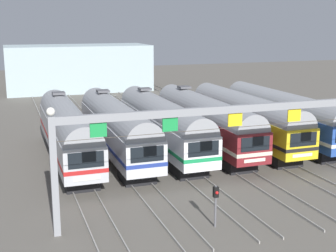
{
  "coord_description": "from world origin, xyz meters",
  "views": [
    {
      "loc": [
        -14.55,
        -37.52,
        11.19
      ],
      "look_at": [
        -1.86,
        -1.22,
        2.65
      ],
      "focal_mm": 50.29,
      "sensor_mm": 36.0,
      "label": 1
    }
  ],
  "objects_px": {
    "commuter_train_maroon": "(205,120)",
    "commuter_train_yellow": "(245,117)",
    "commuter_train_blue": "(283,114)",
    "yard_signal_mast": "(216,198)",
    "commuter_train_silver": "(116,126)",
    "catenary_gantry": "(265,122)",
    "commuter_train_stainless": "(67,130)",
    "commuter_train_white": "(162,123)"
  },
  "relations": [
    {
      "from": "commuter_train_blue",
      "to": "commuter_train_white",
      "type": "bearing_deg",
      "value": 179.98
    },
    {
      "from": "commuter_train_silver",
      "to": "yard_signal_mast",
      "type": "relative_size",
      "value": 7.48
    },
    {
      "from": "commuter_train_white",
      "to": "commuter_train_yellow",
      "type": "relative_size",
      "value": 1.0
    },
    {
      "from": "commuter_train_silver",
      "to": "yard_signal_mast",
      "type": "bearing_deg",
      "value": -82.55
    },
    {
      "from": "commuter_train_white",
      "to": "commuter_train_blue",
      "type": "bearing_deg",
      "value": -0.02
    },
    {
      "from": "commuter_train_stainless",
      "to": "catenary_gantry",
      "type": "xyz_separation_m",
      "value": [
        10.05,
        -13.5,
        2.65
      ]
    },
    {
      "from": "commuter_train_stainless",
      "to": "commuter_train_yellow",
      "type": "distance_m",
      "value": 16.09
    },
    {
      "from": "commuter_train_maroon",
      "to": "commuter_train_blue",
      "type": "distance_m",
      "value": 8.04
    },
    {
      "from": "commuter_train_stainless",
      "to": "commuter_train_silver",
      "type": "height_order",
      "value": "same"
    },
    {
      "from": "yard_signal_mast",
      "to": "commuter_train_maroon",
      "type": "bearing_deg",
      "value": 68.58
    },
    {
      "from": "commuter_train_silver",
      "to": "catenary_gantry",
      "type": "relative_size",
      "value": 0.71
    },
    {
      "from": "yard_signal_mast",
      "to": "catenary_gantry",
      "type": "bearing_deg",
      "value": 24.99
    },
    {
      "from": "commuter_train_white",
      "to": "catenary_gantry",
      "type": "distance_m",
      "value": 13.9
    },
    {
      "from": "commuter_train_stainless",
      "to": "yard_signal_mast",
      "type": "relative_size",
      "value": 7.48
    },
    {
      "from": "commuter_train_maroon",
      "to": "commuter_train_stainless",
      "type": "bearing_deg",
      "value": 180.0
    },
    {
      "from": "commuter_train_silver",
      "to": "yard_signal_mast",
      "type": "height_order",
      "value": "commuter_train_silver"
    },
    {
      "from": "commuter_train_silver",
      "to": "commuter_train_white",
      "type": "bearing_deg",
      "value": 0.0
    },
    {
      "from": "commuter_train_blue",
      "to": "commuter_train_silver",
      "type": "bearing_deg",
      "value": 179.98
    },
    {
      "from": "commuter_train_blue",
      "to": "yard_signal_mast",
      "type": "relative_size",
      "value": 7.48
    },
    {
      "from": "catenary_gantry",
      "to": "commuter_train_stainless",
      "type": "bearing_deg",
      "value": 126.68
    },
    {
      "from": "commuter_train_yellow",
      "to": "yard_signal_mast",
      "type": "distance_m",
      "value": 18.39
    },
    {
      "from": "commuter_train_silver",
      "to": "commuter_train_maroon",
      "type": "xyz_separation_m",
      "value": [
        8.04,
        0.0,
        0.0
      ]
    },
    {
      "from": "commuter_train_yellow",
      "to": "yard_signal_mast",
      "type": "bearing_deg",
      "value": -123.19
    },
    {
      "from": "commuter_train_maroon",
      "to": "commuter_train_blue",
      "type": "height_order",
      "value": "commuter_train_maroon"
    },
    {
      "from": "commuter_train_stainless",
      "to": "commuter_train_maroon",
      "type": "bearing_deg",
      "value": 0.0
    },
    {
      "from": "commuter_train_stainless",
      "to": "commuter_train_white",
      "type": "relative_size",
      "value": 1.0
    },
    {
      "from": "commuter_train_maroon",
      "to": "commuter_train_blue",
      "type": "bearing_deg",
      "value": -0.03
    },
    {
      "from": "commuter_train_yellow",
      "to": "commuter_train_stainless",
      "type": "bearing_deg",
      "value": 179.98
    },
    {
      "from": "commuter_train_blue",
      "to": "yard_signal_mast",
      "type": "height_order",
      "value": "commuter_train_blue"
    },
    {
      "from": "commuter_train_maroon",
      "to": "commuter_train_silver",
      "type": "bearing_deg",
      "value": 180.0
    },
    {
      "from": "commuter_train_stainless",
      "to": "commuter_train_blue",
      "type": "height_order",
      "value": "commuter_train_stainless"
    },
    {
      "from": "commuter_train_white",
      "to": "commuter_train_yellow",
      "type": "xyz_separation_m",
      "value": [
        8.04,
        -0.0,
        -0.0
      ]
    },
    {
      "from": "commuter_train_yellow",
      "to": "catenary_gantry",
      "type": "bearing_deg",
      "value": -114.08
    },
    {
      "from": "commuter_train_white",
      "to": "commuter_train_maroon",
      "type": "relative_size",
      "value": 1.0
    },
    {
      "from": "catenary_gantry",
      "to": "yard_signal_mast",
      "type": "distance_m",
      "value": 5.74
    },
    {
      "from": "catenary_gantry",
      "to": "commuter_train_yellow",
      "type": "bearing_deg",
      "value": 65.92
    },
    {
      "from": "commuter_train_maroon",
      "to": "commuter_train_blue",
      "type": "xyz_separation_m",
      "value": [
        8.04,
        -0.0,
        -0.0
      ]
    },
    {
      "from": "commuter_train_maroon",
      "to": "catenary_gantry",
      "type": "distance_m",
      "value": 13.9
    },
    {
      "from": "catenary_gantry",
      "to": "commuter_train_white",
      "type": "bearing_deg",
      "value": 98.47
    },
    {
      "from": "commuter_train_maroon",
      "to": "yard_signal_mast",
      "type": "relative_size",
      "value": 7.48
    },
    {
      "from": "commuter_train_maroon",
      "to": "commuter_train_yellow",
      "type": "relative_size",
      "value": 1.0
    },
    {
      "from": "commuter_train_yellow",
      "to": "catenary_gantry",
      "type": "height_order",
      "value": "catenary_gantry"
    }
  ]
}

